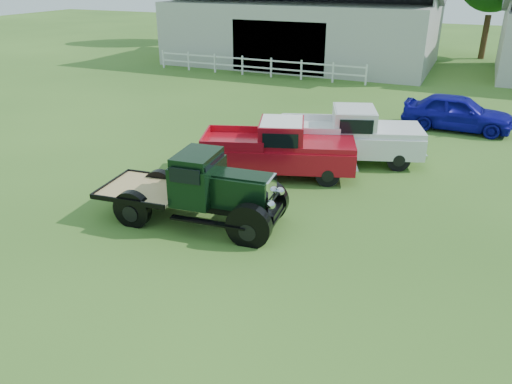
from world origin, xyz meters
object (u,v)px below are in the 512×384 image
at_px(vintage_flatbed, 195,188).
at_px(white_pickup, 350,135).
at_px(red_pickup, 278,148).
at_px(misc_car_blue, 457,112).

height_order(vintage_flatbed, white_pickup, vintage_flatbed).
xyz_separation_m(red_pickup, white_pickup, (1.83, 2.24, 0.00)).
xyz_separation_m(vintage_flatbed, misc_car_blue, (5.87, 11.81, -0.23)).
bearing_deg(white_pickup, red_pickup, -147.79).
relative_size(vintage_flatbed, white_pickup, 0.98).
distance_m(white_pickup, misc_car_blue, 6.44).
bearing_deg(white_pickup, misc_car_blue, 41.06).
xyz_separation_m(vintage_flatbed, red_pickup, (0.80, 4.01, -0.05)).
bearing_deg(white_pickup, vintage_flatbed, -131.36).
distance_m(vintage_flatbed, misc_car_blue, 13.19).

